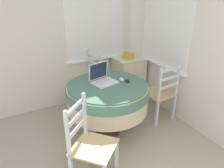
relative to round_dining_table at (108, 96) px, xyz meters
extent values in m
cube|color=silver|center=(-0.84, 1.17, 0.67)|extent=(4.06, 0.06, 2.55)
cube|color=white|center=(0.36, 1.14, 0.88)|extent=(1.10, 0.01, 1.42)
cube|color=white|center=(0.36, 1.11, 0.16)|extent=(1.18, 0.07, 0.02)
cube|color=white|center=(1.19, 0.31, 0.88)|extent=(0.01, 1.10, 1.42)
cube|color=white|center=(1.16, 0.31, 0.16)|extent=(0.07, 1.18, 0.02)
cube|color=silver|center=(1.05, 1.00, 0.67)|extent=(0.28, 0.28, 2.55)
cylinder|color=#4C3D2D|center=(0.00, 0.00, -0.59)|extent=(0.36, 0.36, 0.03)
cylinder|color=#4C3D2D|center=(0.00, 0.00, -0.21)|extent=(0.11, 0.11, 0.72)
cylinder|color=beige|center=(0.00, 0.00, -0.03)|extent=(1.11, 1.11, 0.35)
cylinder|color=#4C7560|center=(0.00, 0.00, 0.08)|extent=(1.14, 1.14, 0.13)
cylinder|color=#4C7560|center=(0.00, 0.00, 0.16)|extent=(1.08, 1.08, 0.02)
cube|color=white|center=(-0.01, 0.07, 0.17)|extent=(0.37, 0.32, 0.02)
cube|color=silver|center=(-0.01, 0.08, 0.18)|extent=(0.31, 0.21, 0.00)
cube|color=white|center=(-0.04, 0.20, 0.31)|extent=(0.32, 0.11, 0.25)
cube|color=#192338|center=(-0.04, 0.20, 0.31)|extent=(0.28, 0.09, 0.22)
ellipsoid|color=white|center=(0.23, 0.01, 0.19)|extent=(0.06, 0.09, 0.05)
cube|color=black|center=(0.30, -0.03, 0.17)|extent=(0.09, 0.12, 0.01)
cube|color=black|center=(0.30, -0.03, 0.17)|extent=(0.07, 0.08, 0.00)
cube|color=tan|center=(0.02, 0.88, -0.16)|extent=(0.50, 0.49, 0.02)
cube|color=silver|center=(-0.20, 1.03, -0.39)|extent=(0.04, 0.04, 0.44)
cube|color=silver|center=(-0.13, 0.66, -0.39)|extent=(0.04, 0.04, 0.44)
cube|color=silver|center=(0.17, 1.10, -0.39)|extent=(0.04, 0.04, 0.44)
cube|color=silver|center=(0.24, 0.73, -0.39)|extent=(0.04, 0.04, 0.44)
cube|color=silver|center=(0.17, 1.10, 0.11)|extent=(0.04, 0.04, 0.50)
cube|color=silver|center=(0.24, 0.73, 0.11)|extent=(0.04, 0.04, 0.50)
cube|color=silver|center=(0.21, 0.91, 0.30)|extent=(0.09, 0.37, 0.04)
cube|color=silver|center=(0.21, 0.91, 0.17)|extent=(0.09, 0.37, 0.04)
cube|color=silver|center=(0.21, 0.91, 0.04)|extent=(0.09, 0.37, 0.04)
cube|color=tan|center=(0.88, -0.03, -0.16)|extent=(0.46, 0.46, 0.02)
cube|color=silver|center=(1.05, 0.17, -0.39)|extent=(0.04, 0.04, 0.44)
cube|color=silver|center=(0.68, 0.14, -0.39)|extent=(0.04, 0.04, 0.44)
cube|color=silver|center=(1.08, -0.20, -0.39)|extent=(0.04, 0.04, 0.44)
cube|color=silver|center=(0.71, -0.24, -0.39)|extent=(0.04, 0.04, 0.44)
cube|color=silver|center=(1.08, -0.20, 0.11)|extent=(0.03, 0.03, 0.50)
cube|color=silver|center=(0.71, -0.24, 0.11)|extent=(0.03, 0.03, 0.50)
cube|color=silver|center=(0.90, -0.22, 0.30)|extent=(0.37, 0.06, 0.04)
cube|color=silver|center=(0.90, -0.22, 0.17)|extent=(0.37, 0.06, 0.04)
cube|color=silver|center=(0.90, -0.22, 0.04)|extent=(0.37, 0.06, 0.04)
cube|color=tan|center=(-0.52, -0.71, -0.16)|extent=(0.60, 0.60, 0.02)
cube|color=silver|center=(-0.26, -0.72, -0.39)|extent=(0.05, 0.05, 0.44)
cube|color=silver|center=(-0.51, -0.45, -0.39)|extent=(0.05, 0.05, 0.44)
cube|color=silver|center=(-0.78, -0.70, 0.11)|extent=(0.05, 0.05, 0.50)
cube|color=silver|center=(-0.51, -0.45, 0.11)|extent=(0.05, 0.05, 0.50)
cube|color=silver|center=(-0.65, -0.57, 0.30)|extent=(0.29, 0.27, 0.04)
cube|color=silver|center=(-0.65, -0.57, 0.17)|extent=(0.29, 0.27, 0.04)
cube|color=silver|center=(-0.65, -0.57, 0.04)|extent=(0.29, 0.27, 0.04)
cube|color=beige|center=(0.90, 0.88, -0.23)|extent=(0.51, 0.45, 0.75)
cube|color=beige|center=(0.90, 0.88, 0.16)|extent=(0.54, 0.47, 0.02)
cube|color=beige|center=(0.90, 0.65, 0.02)|extent=(0.45, 0.01, 0.21)
sphere|color=olive|center=(0.90, 0.64, 0.02)|extent=(0.02, 0.02, 0.02)
cube|color=beige|center=(0.90, 0.65, -0.23)|extent=(0.45, 0.01, 0.21)
sphere|color=olive|center=(0.90, 0.64, -0.23)|extent=(0.02, 0.02, 0.02)
cube|color=beige|center=(0.90, 0.65, -0.48)|extent=(0.45, 0.01, 0.21)
sphere|color=olive|center=(0.90, 0.64, -0.48)|extent=(0.02, 0.02, 0.02)
cube|color=gold|center=(0.90, 0.89, 0.22)|extent=(0.16, 0.15, 0.10)
cube|color=gold|center=(0.83, 0.83, 0.18)|extent=(0.14, 0.21, 0.02)
camera|label=1|loc=(-1.21, -2.39, 1.39)|focal=35.00mm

